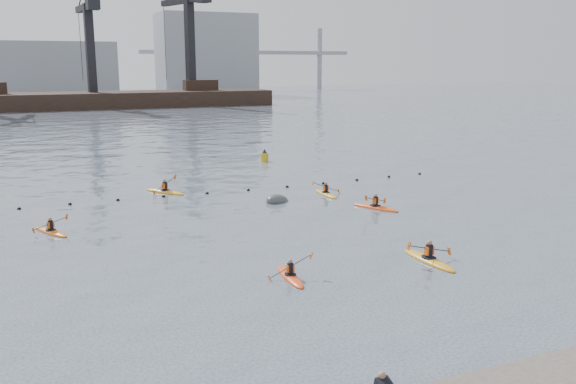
# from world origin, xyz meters

# --- Properties ---
(ground) EXTENTS (400.00, 400.00, 0.00)m
(ground) POSITION_xyz_m (0.00, 0.00, 0.00)
(ground) COLOR #323B49
(ground) RESTS_ON ground
(float_line) EXTENTS (33.24, 0.73, 0.24)m
(float_line) POSITION_xyz_m (-0.50, 22.53, 0.03)
(float_line) COLOR black
(float_line) RESTS_ON ground
(barge_pier) EXTENTS (72.00, 19.30, 29.50)m
(barge_pier) POSITION_xyz_m (-0.22, 110.00, 1.89)
(barge_pier) COLOR black
(barge_pier) RESTS_ON ground
(skyline) EXTENTS (141.00, 28.00, 22.00)m
(skyline) POSITION_xyz_m (2.23, 150.27, 9.25)
(skyline) COLOR gray
(skyline) RESTS_ON ground
(kayaker_0) EXTENTS (2.04, 2.97, 1.16)m
(kayaker_0) POSITION_xyz_m (-3.48, 4.68, 0.09)
(kayaker_0) COLOR #EB4316
(kayaker_0) RESTS_ON ground
(kayaker_1) EXTENTS (2.45, 3.62, 1.22)m
(kayaker_1) POSITION_xyz_m (3.22, 4.12, 0.11)
(kayaker_1) COLOR orange
(kayaker_1) RESTS_ON ground
(kayaker_2) EXTENTS (1.89, 2.99, 0.97)m
(kayaker_2) POSITION_xyz_m (-12.44, 16.19, 0.09)
(kayaker_2) COLOR orange
(kayaker_2) RESTS_ON ground
(kayaker_3) EXTENTS (2.14, 3.11, 1.17)m
(kayaker_3) POSITION_xyz_m (5.46, 18.89, 0.10)
(kayaker_3) COLOR gold
(kayaker_3) RESTS_ON ground
(kayaker_4) EXTENTS (2.12, 3.31, 1.16)m
(kayaker_4) POSITION_xyz_m (6.46, 14.04, 0.10)
(kayaker_4) COLOR #EC4C16
(kayaker_4) RESTS_ON ground
(kayaker_5) EXTENTS (2.51, 3.20, 1.27)m
(kayaker_5) POSITION_xyz_m (-4.59, 23.98, 0.10)
(kayaker_5) COLOR orange
(kayaker_5) RESTS_ON ground
(mooring_buoy) EXTENTS (2.41, 2.08, 1.36)m
(mooring_buoy) POSITION_xyz_m (1.58, 18.28, 0.00)
(mooring_buoy) COLOR #393C3E
(mooring_buoy) RESTS_ON ground
(nav_buoy) EXTENTS (0.72, 0.72, 1.31)m
(nav_buoy) POSITION_xyz_m (6.83, 34.00, 0.40)
(nav_buoy) COLOR gold
(nav_buoy) RESTS_ON ground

